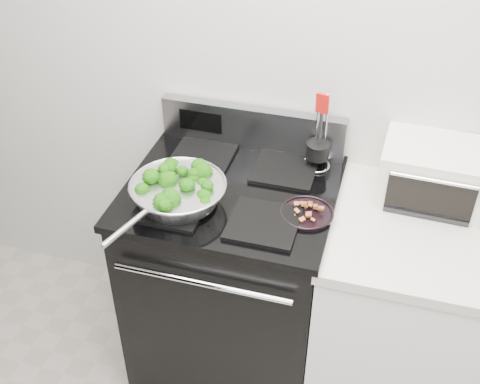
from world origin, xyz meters
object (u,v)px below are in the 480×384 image
(skillet, at_px, (178,192))
(utensil_holder, at_px, (318,154))
(toaster_oven, at_px, (433,173))
(gas_range, at_px, (232,275))
(bacon_plate, at_px, (307,211))

(skillet, bearing_deg, utensil_holder, 57.58)
(toaster_oven, bearing_deg, utensil_holder, 177.43)
(utensil_holder, bearing_deg, gas_range, -129.53)
(skillet, height_order, utensil_holder, utensil_holder)
(gas_range, height_order, bacon_plate, gas_range)
(utensil_holder, height_order, toaster_oven, utensil_holder)
(skillet, bearing_deg, gas_range, 59.94)
(skillet, relative_size, toaster_oven, 1.41)
(bacon_plate, bearing_deg, skillet, -171.83)
(utensil_holder, xyz_separation_m, toaster_oven, (0.43, -0.04, 0.02))
(skillet, distance_m, toaster_oven, 0.94)
(utensil_holder, bearing_deg, toaster_oven, 6.89)
(gas_range, height_order, skillet, gas_range)
(gas_range, height_order, toaster_oven, toaster_oven)
(bacon_plate, relative_size, toaster_oven, 0.50)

